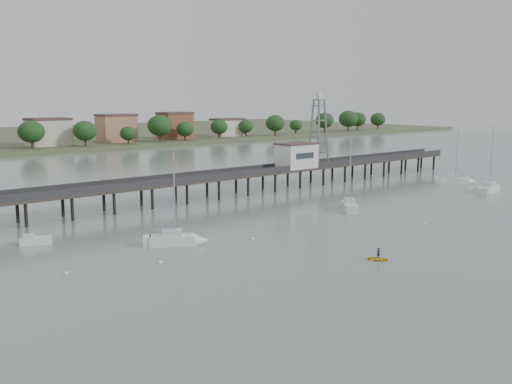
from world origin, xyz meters
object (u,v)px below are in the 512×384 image
pier (197,180)px  sailboat_c (349,205)px  lattice_tower (318,133)px  sailboat_b (181,240)px  sailboat_e (459,181)px  white_tender (35,241)px  sailboat_d (491,188)px  yellow_dinghy (378,260)px

pier → sailboat_c: size_ratio=12.44×
pier → lattice_tower: (31.50, 0.00, 7.31)m
pier → sailboat_b: sailboat_b is taller
sailboat_e → white_tender: size_ratio=3.15×
sailboat_c → sailboat_d: sailboat_d is taller
sailboat_e → sailboat_b: 75.33m
sailboat_c → sailboat_d: 36.68m
sailboat_c → yellow_dinghy: bearing=179.0°
sailboat_c → white_tender: bearing=119.6°
white_tender → yellow_dinghy: 43.29m
sailboat_c → white_tender: (-48.77, 10.49, -0.18)m
sailboat_e → yellow_dinghy: (-61.38, -26.09, -0.64)m
white_tender → yellow_dinghy: size_ratio=1.78×
pier → sailboat_e: 59.08m
lattice_tower → sailboat_e: 32.81m
lattice_tower → sailboat_b: (-50.97, -25.08, -10.46)m
white_tender → yellow_dinghy: bearing=-27.6°
lattice_tower → sailboat_c: bearing=-125.4°
sailboat_b → lattice_tower: bearing=57.8°
sailboat_c → sailboat_e: bearing=-43.2°
white_tender → sailboat_d: bearing=11.0°
pier → sailboat_d: 59.01m
lattice_tower → sailboat_d: lattice_tower is taller
pier → sailboat_d: (51.17, -29.22, -3.16)m
sailboat_d → white_tender: 86.55m
sailboat_c → sailboat_e: size_ratio=0.90×
lattice_tower → yellow_dinghy: 59.96m
pier → yellow_dinghy: pier is taller
sailboat_d → sailboat_b: bearing=165.6°
pier → sailboat_d: size_ratio=10.63×
sailboat_c → sailboat_b: bearing=134.8°
pier → sailboat_c: 27.80m
sailboat_d → white_tender: bearing=158.0°
pier → sailboat_e: sailboat_e is taller
sailboat_d → sailboat_e: size_ratio=1.06×
pier → yellow_dinghy: size_ratio=62.87×
sailboat_c → sailboat_d: bearing=-57.7°
sailboat_b → sailboat_e: bearing=35.8°
lattice_tower → yellow_dinghy: size_ratio=6.50×
pier → sailboat_d: sailboat_d is taller
yellow_dinghy → pier: bearing=50.9°
pier → yellow_dinghy: bearing=-97.1°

